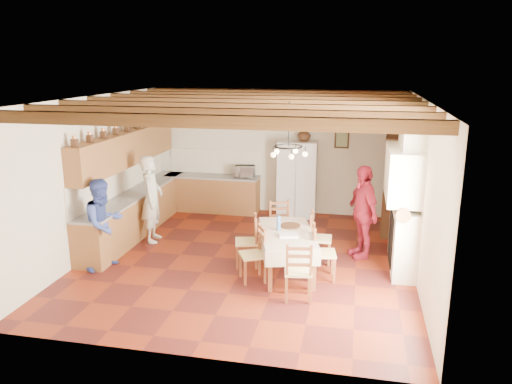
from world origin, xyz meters
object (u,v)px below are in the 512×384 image
refrigerator (298,178)px  microwave (245,172)px  chair_left_near (252,254)px  chair_right_near (324,252)px  hutch (395,184)px  dining_table (287,236)px  chair_end_near (298,270)px  person_woman_blue (104,224)px  chair_end_far (281,226)px  person_man (152,199)px  chair_right_far (321,238)px  person_woman_red (363,212)px  chair_left_far (246,241)px

refrigerator → microwave: (-1.27, -0.10, 0.13)m
chair_left_near → chair_right_near: same height
hutch → dining_table: (-1.95, -2.62, -0.40)m
hutch → chair_end_near: (-1.63, -3.61, -0.58)m
refrigerator → chair_right_near: 3.73m
chair_left_near → person_woman_blue: person_woman_blue is taller
refrigerator → chair_end_far: 2.38m
hutch → person_man: size_ratio=1.19×
refrigerator → chair_end_far: size_ratio=1.89×
dining_table → chair_left_near: (-0.52, -0.46, -0.19)m
microwave → dining_table: bearing=-74.0°
chair_right_far → person_woman_red: bearing=-60.0°
chair_right_near → chair_end_far: same height
hutch → person_man: bearing=-158.1°
chair_end_near → person_woman_blue: size_ratio=0.58×
chair_right_near → person_man: person_man is taller
chair_right_far → person_man: size_ratio=0.53×
refrigerator → person_woman_red: refrigerator is taller
dining_table → chair_left_far: bearing=169.8°
chair_right_near → chair_end_near: size_ratio=1.00×
refrigerator → chair_end_near: refrigerator is taller
chair_right_near → chair_end_near: bearing=150.1°
chair_end_far → hutch: bearing=13.7°
chair_left_near → chair_right_near: bearing=78.8°
dining_table → microwave: bearing=114.4°
chair_left_far → microwave: size_ratio=1.98×
person_woman_blue → refrigerator: bearing=-14.5°
chair_left_near → chair_end_near: same height
refrigerator → chair_left_near: (-0.27, -3.91, -0.43)m
microwave → chair_left_far: bearing=-85.0°
person_man → dining_table: bearing=-119.6°
chair_left_near → person_man: person_man is taller
chair_end_near → microwave: bearing=-75.5°
hutch → microwave: size_ratio=4.38×
dining_table → chair_right_near: size_ratio=1.96×
person_woman_blue → person_woman_red: size_ratio=0.93×
chair_end_near → chair_right_near: bearing=-120.0°
dining_table → chair_left_far: (-0.76, 0.14, -0.19)m
chair_left_near → microwave: 3.98m
chair_left_far → chair_end_far: (0.48, 0.96, 0.00)m
chair_left_near → dining_table: bearing=105.4°
chair_left_near → person_woman_red: 2.37m
refrigerator → dining_table: bearing=-86.9°
chair_left_near → chair_end_far: (0.24, 1.56, 0.00)m
dining_table → chair_right_far: bearing=46.5°
hutch → chair_right_far: bearing=-120.6°
chair_right_near → chair_end_far: bearing=28.5°
refrigerator → chair_end_far: refrigerator is taller
dining_table → person_woman_red: bearing=38.7°
chair_right_near → microwave: (-2.18, 3.49, 0.55)m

